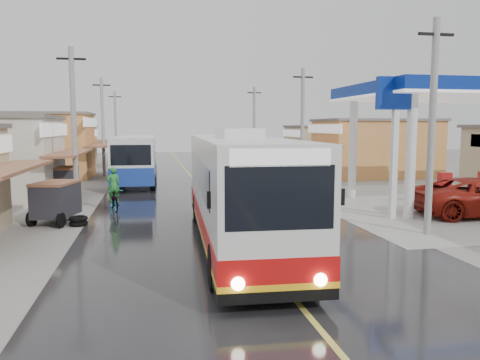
{
  "coord_description": "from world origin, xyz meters",
  "views": [
    {
      "loc": [
        -3.29,
        -15.75,
        4.08
      ],
      "look_at": [
        0.04,
        1.47,
        2.07
      ],
      "focal_mm": 35.0,
      "sensor_mm": 36.0,
      "label": 1
    }
  ],
  "objects_px": {
    "tricycle_far": "(64,180)",
    "second_bus": "(136,159)",
    "cyclist": "(114,196)",
    "tricycle_near": "(56,200)",
    "coach_bus": "(238,189)",
    "tyre_stack": "(78,221)"
  },
  "relations": [
    {
      "from": "coach_bus",
      "to": "tricycle_near",
      "type": "relative_size",
      "value": 4.98
    },
    {
      "from": "cyclist",
      "to": "tricycle_far",
      "type": "relative_size",
      "value": 0.91
    },
    {
      "from": "tricycle_far",
      "to": "second_bus",
      "type": "bearing_deg",
      "value": 54.42
    },
    {
      "from": "tricycle_far",
      "to": "tyre_stack",
      "type": "distance_m",
      "value": 8.27
    },
    {
      "from": "cyclist",
      "to": "tricycle_near",
      "type": "height_order",
      "value": "cyclist"
    },
    {
      "from": "cyclist",
      "to": "tricycle_far",
      "type": "xyz_separation_m",
      "value": [
        -3.08,
        4.64,
        0.32
      ]
    },
    {
      "from": "coach_bus",
      "to": "cyclist",
      "type": "height_order",
      "value": "coach_bus"
    },
    {
      "from": "coach_bus",
      "to": "tricycle_far",
      "type": "height_order",
      "value": "coach_bus"
    },
    {
      "from": "coach_bus",
      "to": "tyre_stack",
      "type": "relative_size",
      "value": 16.83
    },
    {
      "from": "coach_bus",
      "to": "tricycle_far",
      "type": "bearing_deg",
      "value": 125.03
    },
    {
      "from": "coach_bus",
      "to": "tricycle_far",
      "type": "distance_m",
      "value": 14.56
    },
    {
      "from": "coach_bus",
      "to": "second_bus",
      "type": "relative_size",
      "value": 1.27
    },
    {
      "from": "tricycle_near",
      "to": "tyre_stack",
      "type": "distance_m",
      "value": 1.47
    },
    {
      "from": "coach_bus",
      "to": "tricycle_near",
      "type": "distance_m",
      "value": 8.56
    },
    {
      "from": "tyre_stack",
      "to": "cyclist",
      "type": "bearing_deg",
      "value": 70.37
    },
    {
      "from": "tricycle_near",
      "to": "tyre_stack",
      "type": "relative_size",
      "value": 3.38
    },
    {
      "from": "cyclist",
      "to": "tricycle_near",
      "type": "bearing_deg",
      "value": -142.56
    },
    {
      "from": "coach_bus",
      "to": "second_bus",
      "type": "bearing_deg",
      "value": 104.96
    },
    {
      "from": "coach_bus",
      "to": "tyre_stack",
      "type": "bearing_deg",
      "value": 146.83
    },
    {
      "from": "second_bus",
      "to": "tricycle_near",
      "type": "bearing_deg",
      "value": -101.31
    },
    {
      "from": "cyclist",
      "to": "second_bus",
      "type": "bearing_deg",
      "value": 72.86
    },
    {
      "from": "second_bus",
      "to": "cyclist",
      "type": "distance_m",
      "value": 10.52
    }
  ]
}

